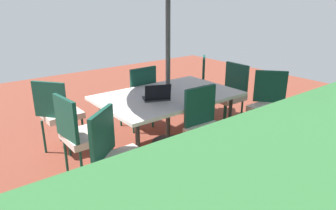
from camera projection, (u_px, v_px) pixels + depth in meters
name	position (u px, v px, depth m)	size (l,w,h in m)	color
ground_plane	(168.00, 146.00, 4.30)	(10.00, 10.00, 0.02)	brown
dining_table	(168.00, 98.00, 4.07)	(1.80, 1.15, 0.74)	silver
chair_northeast	(118.00, 156.00, 2.87)	(0.58, 0.58, 0.98)	beige
chair_west	(229.00, 92.00, 4.78)	(0.47, 0.46, 0.98)	beige
chair_north	(208.00, 126.00, 3.53)	(0.46, 0.47, 0.98)	beige
chair_southwest	(195.00, 81.00, 5.40)	(0.59, 0.59, 0.98)	beige
chair_south	(138.00, 94.00, 4.70)	(0.46, 0.47, 0.98)	beige
chair_east	(81.00, 132.00, 3.36)	(0.48, 0.47, 0.98)	beige
chair_southeast	(58.00, 111.00, 3.98)	(0.58, 0.58, 0.98)	beige
chair_northwest	(270.00, 104.00, 4.27)	(0.59, 0.59, 0.98)	beige
laptop	(157.00, 96.00, 3.81)	(0.39, 0.35, 0.21)	#2D2D33
cup	(205.00, 89.00, 4.10)	(0.08, 0.08, 0.10)	#286B33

